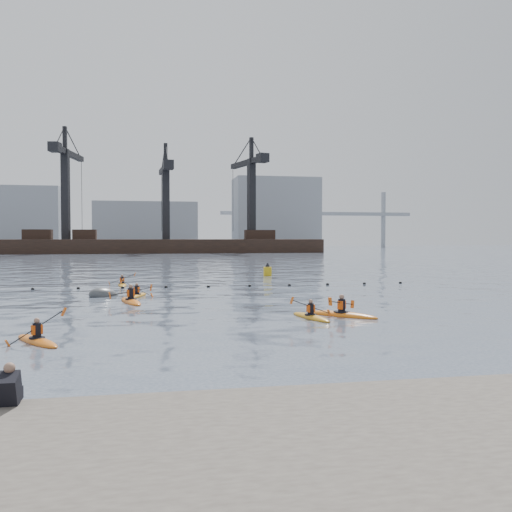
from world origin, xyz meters
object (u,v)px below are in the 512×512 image
object	(u,v)px
mooring_buoy	(104,296)
kayaker_3	(137,295)
kayaker_0	(37,340)
kayaker_2	(131,301)
kayaker_5	(122,284)
nav_buoy	(268,271)
kayaker_1	(311,316)
kayaker_4	(342,314)

from	to	relation	value
mooring_buoy	kayaker_3	bearing A→B (deg)	-19.64
kayaker_0	kayaker_2	world-z (taller)	kayaker_0
kayaker_5	nav_buoy	distance (m)	14.95
kayaker_2	kayaker_3	distance (m)	2.90
kayaker_1	kayaker_3	world-z (taller)	kayaker_3
kayaker_0	kayaker_4	size ratio (longest dim) A/B	0.94
kayaker_3	mooring_buoy	bearing A→B (deg)	177.98
kayaker_2	nav_buoy	bearing A→B (deg)	42.96
mooring_buoy	kayaker_2	bearing A→B (deg)	-64.34
kayaker_3	mooring_buoy	world-z (taller)	kayaker_3
kayaker_0	kayaker_1	distance (m)	11.34
kayaker_1	nav_buoy	bearing A→B (deg)	67.95
kayaker_5	nav_buoy	bearing A→B (deg)	26.22
kayaker_1	kayaker_3	distance (m)	12.94
nav_buoy	kayaker_1	bearing A→B (deg)	-97.79
mooring_buoy	nav_buoy	size ratio (longest dim) A/B	1.45
kayaker_0	kayaker_3	distance (m)	14.18
kayaker_4	mooring_buoy	bearing A→B (deg)	-86.95
kayaker_0	kayaker_3	size ratio (longest dim) A/B	0.95
kayaker_3	kayaker_4	distance (m)	13.69
mooring_buoy	kayaker_5	bearing A→B (deg)	84.76
kayaker_5	nav_buoy	size ratio (longest dim) A/B	2.10
kayaker_0	kayaker_5	bearing A→B (deg)	52.47
kayaker_2	kayaker_5	size ratio (longest dim) A/B	1.23
nav_buoy	kayaker_3	bearing A→B (deg)	-125.84
kayaker_3	kayaker_0	bearing A→B (deg)	-84.26
kayaker_2	kayaker_5	bearing A→B (deg)	80.48
kayaker_1	kayaker_4	distance (m)	1.60
kayaker_3	kayaker_5	bearing A→B (deg)	116.89
kayaker_0	kayaker_1	bearing A→B (deg)	-14.88
kayaker_3	kayaker_4	size ratio (longest dim) A/B	0.99
kayaker_4	nav_buoy	xyz separation A→B (m)	(2.01, 25.75, 0.32)
kayaker_0	nav_buoy	distance (m)	32.96
kayaker_0	kayaker_5	distance (m)	21.88
kayaker_2	mooring_buoy	world-z (taller)	kayaker_2
kayaker_3	kayaker_4	bearing A→B (deg)	-28.99
kayaker_1	kayaker_5	size ratio (longest dim) A/B	1.04
kayaker_2	nav_buoy	size ratio (longest dim) A/B	2.58
kayaker_0	kayaker_4	world-z (taller)	kayaker_0
kayaker_2	kayaker_5	world-z (taller)	kayaker_2
kayaker_4	nav_buoy	distance (m)	25.83
kayaker_2	mooring_buoy	xyz separation A→B (m)	(-1.73, 3.59, -0.11)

